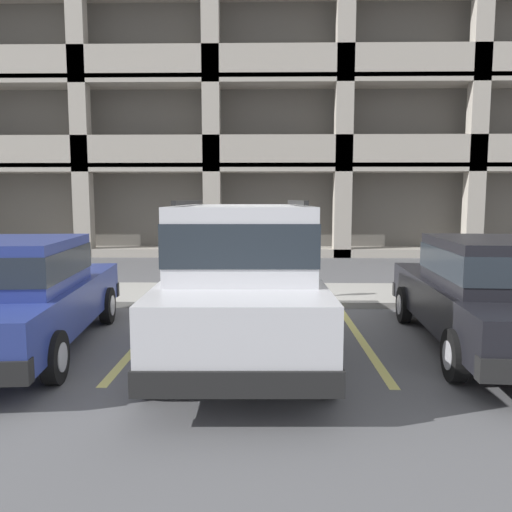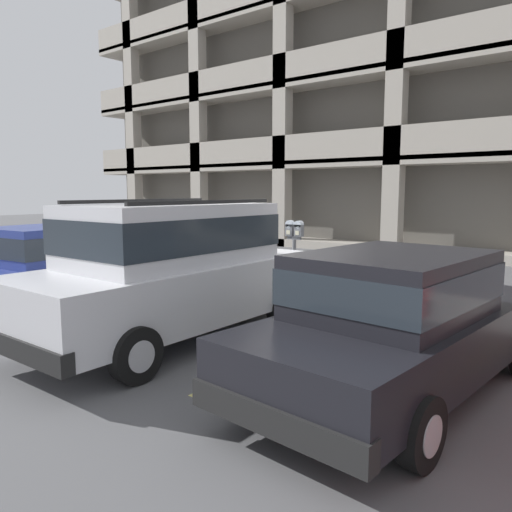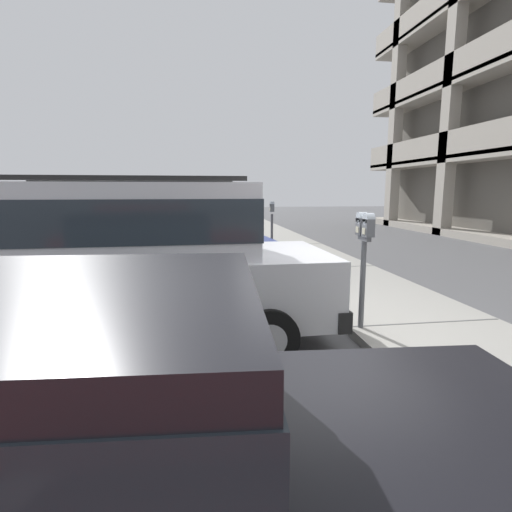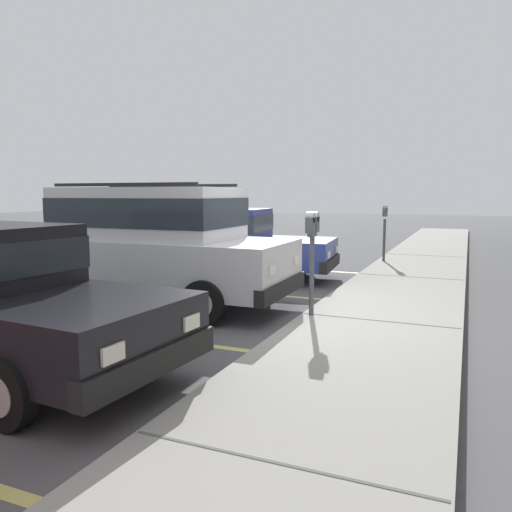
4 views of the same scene
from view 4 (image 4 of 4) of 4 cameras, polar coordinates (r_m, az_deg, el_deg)
ground_plane at (r=7.52m, az=3.81°, el=-7.66°), size 80.00×80.00×0.10m
sidewalk at (r=7.19m, az=13.73°, el=-7.65°), size 40.00×2.20×0.12m
parking_stall_lines at (r=6.76m, az=-12.30°, el=-9.07°), size 12.93×4.80×0.01m
silver_suv at (r=8.55m, az=-11.96°, el=1.74°), size 2.09×4.82×2.03m
red_sedan at (r=11.16m, az=-3.08°, el=1.73°), size 2.17×4.63×1.54m
parking_meter_near at (r=7.16m, az=6.44°, el=1.99°), size 0.35×0.12×1.50m
parking_meter_far at (r=13.41m, az=14.49°, el=3.52°), size 0.15×0.12×1.46m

